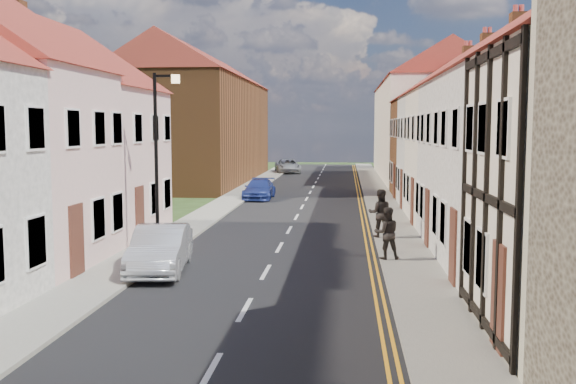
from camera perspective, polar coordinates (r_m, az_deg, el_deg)
name	(u,v)px	position (r m, az deg, el deg)	size (l,w,h in m)	color
road	(296,217)	(31.16, 0.76, -2.24)	(7.00, 90.00, 0.02)	black
pavement_left	(207,215)	(31.79, -7.18, -2.04)	(1.80, 90.00, 0.12)	#A4A295
pavement_right	(388,217)	(31.13, 8.87, -2.23)	(1.80, 90.00, 0.12)	#A4A295
cottage_r_cream_mid	(536,124)	(25.23, 21.22, 5.68)	(8.30, 5.20, 9.00)	white
cottage_r_pink	(501,125)	(30.46, 18.41, 5.70)	(8.30, 6.00, 9.00)	white
cottage_r_white_far	(477,125)	(35.74, 16.44, 5.73)	(8.30, 5.20, 9.00)	white
cottage_r_cream_far	(459,125)	(41.05, 14.97, 5.73)	(8.30, 6.00, 9.00)	brown
cottage_l_pink	(51,127)	(27.24, -20.30, 5.46)	(8.30, 6.30, 8.80)	beige
block_right_far	(428,116)	(56.20, 12.34, 6.58)	(8.30, 24.20, 10.50)	white
block_left_far	(200,116)	(52.10, -7.83, 6.73)	(8.30, 24.20, 10.50)	brown
lamppost	(159,152)	(21.68, -11.42, 3.52)	(0.88, 0.15, 6.00)	black
car_mid	(160,249)	(19.71, -11.28, -5.00)	(1.48, 4.24, 1.40)	#B5B8BE
car_far	(259,189)	(39.06, -2.57, 0.24)	(1.69, 4.15, 1.20)	navy
car_distant	(288,166)	(61.62, -0.02, 2.33)	(2.24, 4.86, 1.35)	#A5A9AC
pedestrian_right	(387,233)	(20.88, 8.77, -3.63)	(0.82, 0.64, 1.68)	black
pedestrian_right_b	(380,213)	(25.02, 8.18, -1.87)	(0.90, 0.70, 1.86)	black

